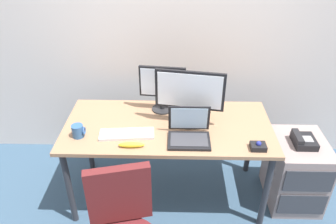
# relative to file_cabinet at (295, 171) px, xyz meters

# --- Properties ---
(ground_plane) EXTENTS (8.00, 8.00, 0.00)m
(ground_plane) POSITION_rel_file_cabinet_xyz_m (-1.09, 0.02, -0.30)
(ground_plane) COLOR #365067
(back_wall) EXTENTS (6.00, 0.10, 2.80)m
(back_wall) POSITION_rel_file_cabinet_xyz_m (-1.09, 0.76, 1.10)
(back_wall) COLOR beige
(back_wall) RESTS_ON ground
(desk) EXTENTS (1.65, 0.77, 0.74)m
(desk) POSITION_rel_file_cabinet_xyz_m (-1.09, 0.02, 0.37)
(desk) COLOR #9A7252
(desk) RESTS_ON ground
(file_cabinet) EXTENTS (0.42, 0.53, 0.60)m
(file_cabinet) POSITION_rel_file_cabinet_xyz_m (0.00, 0.00, 0.00)
(file_cabinet) COLOR gray
(file_cabinet) RESTS_ON ground
(desk_phone) EXTENTS (0.17, 0.20, 0.09)m
(desk_phone) POSITION_rel_file_cabinet_xyz_m (-0.01, -0.02, 0.34)
(desk_phone) COLOR black
(desk_phone) RESTS_ON file_cabinet
(monitor_main) EXTENTS (0.53, 0.18, 0.46)m
(monitor_main) POSITION_rel_file_cabinet_xyz_m (-0.92, 0.05, 0.71)
(monitor_main) COLOR #262628
(monitor_main) RESTS_ON desk
(monitor_side) EXTENTS (0.38, 0.18, 0.40)m
(monitor_side) POSITION_rel_file_cabinet_xyz_m (-1.14, 0.26, 0.67)
(monitor_side) COLOR #262628
(monitor_side) RESTS_ON desk
(keyboard) EXTENTS (0.42, 0.17, 0.03)m
(keyboard) POSITION_rel_file_cabinet_xyz_m (-1.40, -0.13, 0.46)
(keyboard) COLOR silver
(keyboard) RESTS_ON desk
(laptop) EXTENTS (0.31, 0.26, 0.24)m
(laptop) POSITION_rel_file_cabinet_xyz_m (-0.93, -0.15, 0.50)
(laptop) COLOR black
(laptop) RESTS_ON desk
(trackball_mouse) EXTENTS (0.11, 0.09, 0.07)m
(trackball_mouse) POSITION_rel_file_cabinet_xyz_m (-0.44, -0.27, 0.47)
(trackball_mouse) COLOR black
(trackball_mouse) RESTS_ON desk
(coffee_mug) EXTENTS (0.10, 0.09, 0.10)m
(coffee_mug) POSITION_rel_file_cabinet_xyz_m (-1.76, -0.15, 0.49)
(coffee_mug) COLOR #2E5687
(coffee_mug) RESTS_ON desk
(banana) EXTENTS (0.19, 0.05, 0.04)m
(banana) POSITION_rel_file_cabinet_xyz_m (-1.34, -0.27, 0.46)
(banana) COLOR yellow
(banana) RESTS_ON desk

